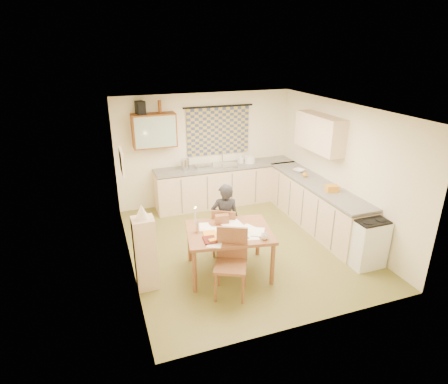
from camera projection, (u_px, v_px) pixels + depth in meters
name	position (u px, v px, depth m)	size (l,w,h in m)	color
floor	(242.00, 245.00, 6.95)	(4.00, 4.50, 0.02)	olive
ceiling	(245.00, 108.00, 6.02)	(4.00, 4.50, 0.02)	white
wall_back	(205.00, 149.00, 8.46)	(4.00, 0.02, 2.50)	#F7ECC5
wall_front	(314.00, 242.00, 4.51)	(4.00, 0.02, 2.50)	#F7ECC5
wall_left	(124.00, 196.00, 5.86)	(0.02, 4.50, 2.50)	#F7ECC5
wall_right	(341.00, 169.00, 7.11)	(0.02, 4.50, 2.50)	#F7ECC5
window_blind	(218.00, 131.00, 8.37)	(1.45, 0.03, 1.05)	navy
curtain_rod	(218.00, 106.00, 8.15)	(0.04, 0.04, 1.60)	black
wall_cabinet	(154.00, 130.00, 7.74)	(0.90, 0.34, 0.70)	#62300E
wall_cabinet_glass	(156.00, 132.00, 7.59)	(0.84, 0.02, 0.64)	#99B2A5
upper_cabinet_right	(320.00, 133.00, 7.31)	(0.34, 1.30, 0.70)	#D8B392
framed_print	(122.00, 161.00, 6.05)	(0.04, 0.50, 0.40)	beige
print_canvas	(123.00, 161.00, 6.06)	(0.01, 0.42, 0.32)	beige
counter_back	(227.00, 184.00, 8.62)	(3.30, 0.62, 0.92)	#D8B392
counter_right	(315.00, 205.00, 7.54)	(0.62, 2.95, 0.92)	#D8B392
stove	(365.00, 241.00, 6.22)	(0.54, 0.54, 0.84)	white
sink	(225.00, 167.00, 8.44)	(0.55, 0.45, 0.10)	silver
tap	(222.00, 157.00, 8.53)	(0.03, 0.03, 0.28)	silver
dish_rack	(203.00, 166.00, 8.25)	(0.35, 0.30, 0.06)	silver
kettle	(185.00, 164.00, 8.09)	(0.18, 0.18, 0.24)	silver
mixing_bowl	(250.00, 159.00, 8.58)	(0.24, 0.24, 0.16)	white
soap_bottle	(240.00, 159.00, 8.55)	(0.11, 0.12, 0.21)	white
bowl	(299.00, 171.00, 7.99)	(0.31, 0.31, 0.06)	white
orange_bag	(332.00, 188.00, 6.93)	(0.22, 0.16, 0.12)	orange
fruit_orange	(305.00, 175.00, 7.68)	(0.10, 0.10, 0.10)	orange
speaker	(140.00, 108.00, 7.49)	(0.16, 0.20, 0.26)	black
bottle_green	(144.00, 107.00, 7.51)	(0.07, 0.07, 0.26)	#195926
bottle_brown	(160.00, 107.00, 7.61)	(0.07, 0.07, 0.26)	#62300E
dining_table	(229.00, 251.00, 5.99)	(1.46, 1.21, 0.75)	brown
chair_far	(225.00, 239.00, 6.56)	(0.55, 0.55, 0.90)	brown
chair_near	(231.00, 275.00, 5.48)	(0.61, 0.61, 1.01)	brown
person	(225.00, 220.00, 6.41)	(0.54, 0.42, 1.32)	black
shelf_stand	(145.00, 254.00, 5.55)	(0.32, 0.30, 1.15)	#D8B392
lampshade	(142.00, 212.00, 5.30)	(0.20, 0.20, 0.22)	beige
letter_rack	(222.00, 219.00, 6.05)	(0.22, 0.10, 0.16)	brown
mug	(264.00, 236.00, 5.59)	(0.11, 0.11, 0.09)	white
magazine	(204.00, 241.00, 5.53)	(0.20, 0.26, 0.02)	maroon
book	(204.00, 235.00, 5.69)	(0.24, 0.30, 0.02)	orange
orange_box	(213.00, 241.00, 5.52)	(0.12, 0.08, 0.04)	orange
eyeglasses	(244.00, 238.00, 5.61)	(0.13, 0.04, 0.02)	black
candle_holder	(198.00, 227.00, 5.77)	(0.06, 0.06, 0.18)	silver
candle	(195.00, 215.00, 5.72)	(0.02, 0.02, 0.22)	white
candle_flame	(196.00, 207.00, 5.68)	(0.02, 0.02, 0.02)	#FFCC66
papers	(228.00, 231.00, 5.83)	(1.06, 0.90, 0.02)	white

